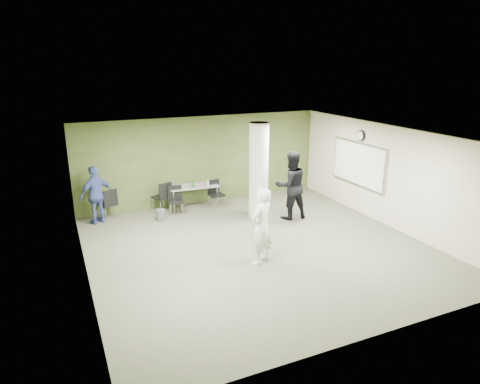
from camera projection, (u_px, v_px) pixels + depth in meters
name	position (u px, v px, depth m)	size (l,w,h in m)	color
floor	(258.00, 248.00, 10.62)	(8.00, 8.00, 0.00)	#4B4C3C
ceiling	(259.00, 136.00, 9.80)	(8.00, 8.00, 0.00)	white
wall_back	(203.00, 160.00, 13.70)	(8.00, 0.02, 2.80)	#3D4F25
wall_left	(82.00, 218.00, 8.64)	(0.02, 8.00, 2.80)	#3D4F25
wall_right_cream	(388.00, 176.00, 11.77)	(0.02, 8.00, 2.80)	beige
column	(259.00, 171.00, 12.34)	(0.56, 0.56, 2.80)	silver
whiteboard	(358.00, 164.00, 12.75)	(0.05, 2.30, 1.30)	silver
wall_clock	(361.00, 136.00, 12.51)	(0.06, 0.32, 0.32)	black
folding_table	(194.00, 187.00, 13.32)	(1.57, 0.76, 0.98)	#979691
wastebasket	(161.00, 215.00, 12.41)	(0.28, 0.28, 0.33)	#4C4C4C
chair_back_left	(109.00, 202.00, 12.38)	(0.59, 0.59, 0.91)	black
chair_back_right	(163.00, 195.00, 12.97)	(0.61, 0.61, 0.95)	black
chair_table_left	(175.00, 198.00, 12.84)	(0.49, 0.49, 0.87)	black
chair_table_right	(215.00, 192.00, 13.44)	(0.49, 0.49, 0.87)	black
woman_white	(261.00, 226.00, 9.58)	(0.65, 0.43, 1.78)	white
man_black	(291.00, 185.00, 12.35)	(0.98, 0.76, 2.01)	black
man_blue	(96.00, 195.00, 12.01)	(0.98, 0.41, 1.68)	#4152A1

